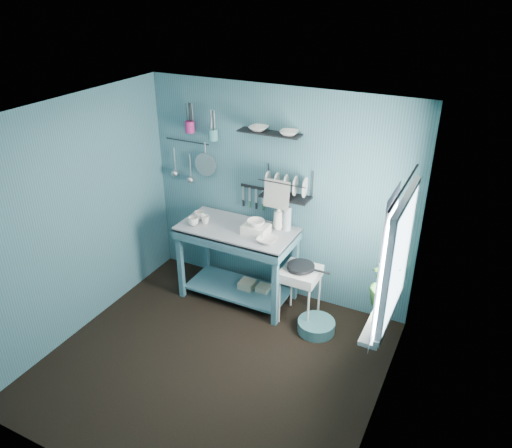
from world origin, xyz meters
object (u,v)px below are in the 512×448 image
at_px(utensil_cup_magenta, 190,127).
at_px(storage_tin_small, 263,293).
at_px(colander, 205,165).
at_px(hotplate_stand, 300,294).
at_px(work_counter, 238,263).
at_px(water_bottle, 287,218).
at_px(potted_plant, 384,285).
at_px(storage_tin_large, 247,289).
at_px(mug_mid, 205,220).
at_px(floor_basin, 316,326).
at_px(mug_left, 193,221).
at_px(soap_bottle, 278,216).
at_px(mug_right, 199,215).
at_px(dish_rack, 286,184).
at_px(frying_pan, 301,266).
at_px(wash_tub, 256,229).
at_px(utensil_cup_teal, 213,135).

bearing_deg(utensil_cup_magenta, storage_tin_small, -11.64).
bearing_deg(colander, hotplate_stand, -15.05).
xyz_separation_m(work_counter, water_bottle, (0.52, 0.22, 0.61)).
height_order(colander, potted_plant, colander).
xyz_separation_m(storage_tin_large, storage_tin_small, (0.20, 0.03, -0.01)).
height_order(work_counter, mug_mid, mug_mid).
height_order(utensil_cup_magenta, floor_basin, utensil_cup_magenta).
relative_size(mug_left, mug_mid, 1.23).
bearing_deg(potted_plant, soap_bottle, 150.89).
distance_m(mug_right, soap_bottle, 0.95).
height_order(dish_rack, storage_tin_small, dish_rack).
height_order(mug_mid, floor_basin, mug_mid).
distance_m(frying_pan, colander, 1.67).
relative_size(wash_tub, soap_bottle, 0.94).
height_order(utensil_cup_magenta, storage_tin_large, utensil_cup_magenta).
bearing_deg(work_counter, storage_tin_small, 12.88).
bearing_deg(storage_tin_large, soap_bottle, 25.11).
relative_size(mug_left, floor_basin, 0.30).
relative_size(mug_mid, mug_right, 0.81).
bearing_deg(mug_right, wash_tub, -1.53).
distance_m(mug_mid, utensil_cup_magenta, 1.09).
bearing_deg(frying_pan, water_bottle, 137.25).
bearing_deg(water_bottle, mug_mid, -162.72).
distance_m(mug_mid, dish_rack, 1.04).
bearing_deg(mug_mid, dish_rack, 19.68).
relative_size(water_bottle, frying_pan, 0.93).
relative_size(mug_left, water_bottle, 0.44).
bearing_deg(floor_basin, potted_plant, -27.61).
bearing_deg(wash_tub, dish_rack, 49.19).
height_order(water_bottle, frying_pan, water_bottle).
height_order(mug_right, wash_tub, wash_tub).
relative_size(hotplate_stand, utensil_cup_teal, 4.96).
xyz_separation_m(mug_left, floor_basin, (1.55, -0.03, -0.92)).
bearing_deg(potted_plant, water_bottle, 148.36).
height_order(water_bottle, dish_rack, dish_rack).
bearing_deg(storage_tin_small, water_bottle, 32.47).
bearing_deg(storage_tin_large, mug_mid, -167.09).
xyz_separation_m(water_bottle, utensil_cup_magenta, (-1.28, 0.08, 0.86)).
bearing_deg(frying_pan, storage_tin_small, 165.81).
distance_m(work_counter, colander, 1.23).
height_order(mug_left, storage_tin_large, mug_left).
distance_m(mug_left, hotplate_stand, 1.46).
bearing_deg(floor_basin, water_bottle, 143.60).
xyz_separation_m(hotplate_stand, colander, (-1.40, 0.38, 1.17)).
bearing_deg(hotplate_stand, mug_right, 174.43).
bearing_deg(storage_tin_large, dish_rack, 27.45).
relative_size(mug_mid, storage_tin_small, 0.50).
xyz_separation_m(water_bottle, storage_tin_small, (-0.22, -0.14, -0.98)).
xyz_separation_m(mug_mid, utensil_cup_teal, (-0.07, 0.36, 0.90)).
bearing_deg(utensil_cup_teal, hotplate_stand, -15.40).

